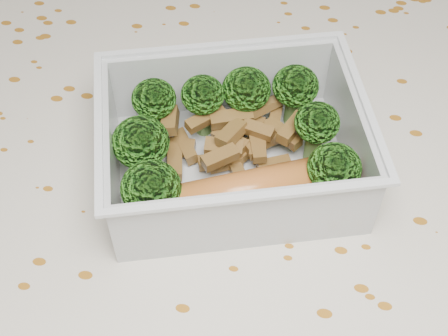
# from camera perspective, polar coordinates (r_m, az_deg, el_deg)

# --- Properties ---
(dining_table) EXTENTS (1.40, 0.90, 0.75)m
(dining_table) POSITION_cam_1_polar(r_m,az_deg,el_deg) (0.52, -0.29, -7.90)
(dining_table) COLOR brown
(dining_table) RESTS_ON ground
(tablecloth) EXTENTS (1.46, 0.96, 0.19)m
(tablecloth) POSITION_cam_1_polar(r_m,az_deg,el_deg) (0.47, -0.32, -4.81)
(tablecloth) COLOR beige
(tablecloth) RESTS_ON dining_table
(lunch_container) EXTENTS (0.21, 0.19, 0.06)m
(lunch_container) POSITION_cam_1_polar(r_m,az_deg,el_deg) (0.43, 0.84, 1.41)
(lunch_container) COLOR silver
(lunch_container) RESTS_ON tablecloth
(broccoli_florets) EXTENTS (0.17, 0.14, 0.05)m
(broccoli_florets) POSITION_cam_1_polar(r_m,az_deg,el_deg) (0.43, -0.02, 3.52)
(broccoli_florets) COLOR #608C3F
(broccoli_florets) RESTS_ON lunch_container
(meat_pile) EXTENTS (0.10, 0.08, 0.03)m
(meat_pile) POSITION_cam_1_polar(r_m,az_deg,el_deg) (0.44, 0.93, 2.56)
(meat_pile) COLOR brown
(meat_pile) RESTS_ON lunch_container
(sausage) EXTENTS (0.14, 0.08, 0.03)m
(sausage) POSITION_cam_1_polar(r_m,az_deg,el_deg) (0.41, 2.11, -2.14)
(sausage) COLOR #AD5D25
(sausage) RESTS_ON lunch_container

